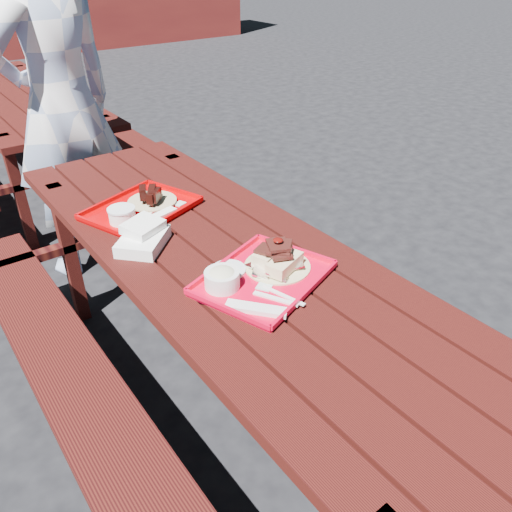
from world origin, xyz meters
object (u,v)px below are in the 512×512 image
picnic_table_far (20,119)px  person (62,106)px  picnic_table_near (232,299)px  far_tray (141,208)px  near_tray (259,271)px

picnic_table_far → person: 1.39m
picnic_table_near → far_tray: bearing=101.9°
far_tray → person: 1.01m
picnic_table_far → person: size_ratio=1.26×
picnic_table_near → picnic_table_far: bearing=90.0°
near_tray → picnic_table_near: bearing=86.4°
picnic_table_far → far_tray: far_tray is taller
picnic_table_far → picnic_table_near: bearing=-90.0°
picnic_table_far → near_tray: 2.99m
picnic_table_far → far_tray: bearing=-92.5°
picnic_table_near → far_tray: (-0.10, 0.48, 0.21)m
near_tray → far_tray: 0.67m
picnic_table_near → near_tray: 0.28m
picnic_table_near → person: size_ratio=1.26×
near_tray → person: person is taller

